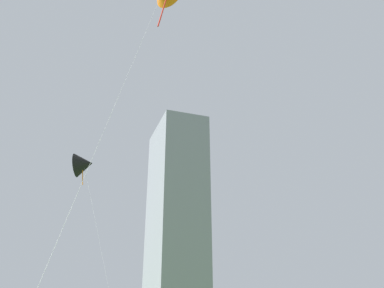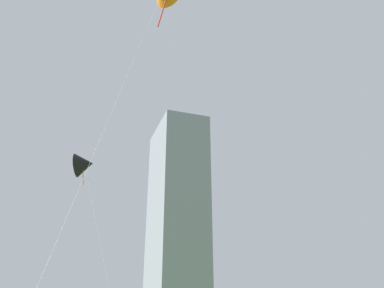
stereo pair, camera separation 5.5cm
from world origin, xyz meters
The scene contains 2 objects.
kite_flying_1 centered at (-3.72, 34.76, 18.93)m, with size 5.88×9.44×20.58m.
distant_highrise_0 centered at (36.94, 109.55, 33.30)m, with size 15.88×25.89×66.61m, color gray.
Camera 1 is at (-8.61, -11.28, 1.63)m, focal length 35.42 mm.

